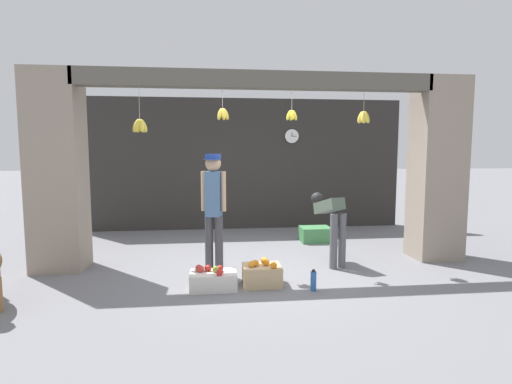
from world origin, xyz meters
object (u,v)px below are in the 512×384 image
object	(u,v)px
shopkeeper	(214,204)
worker_stooping	(331,219)
wall_clock	(292,136)
produce_box_green	(315,234)
fruit_crate_oranges	(262,274)
fruit_crate_apples	(213,280)
water_bottle	(313,281)

from	to	relation	value
shopkeeper	worker_stooping	xyz separation A→B (m)	(1.73, 0.33, -0.28)
shopkeeper	wall_clock	size ratio (longest dim) A/B	5.23
worker_stooping	produce_box_green	world-z (taller)	worker_stooping
fruit_crate_oranges	produce_box_green	size ratio (longest dim) A/B	0.87
fruit_crate_apples	produce_box_green	distance (m)	3.05
fruit_crate_oranges	worker_stooping	bearing A→B (deg)	35.96
fruit_crate_apples	water_bottle	size ratio (longest dim) A/B	2.17
shopkeeper	produce_box_green	distance (m)	2.75
fruit_crate_apples	produce_box_green	bearing A→B (deg)	51.20
water_bottle	worker_stooping	bearing A→B (deg)	63.95
produce_box_green	worker_stooping	bearing A→B (deg)	-96.43
shopkeeper	worker_stooping	size ratio (longest dim) A/B	1.59
fruit_crate_apples	water_bottle	distance (m)	1.23
shopkeeper	fruit_crate_oranges	size ratio (longest dim) A/B	3.47
shopkeeper	fruit_crate_apples	distance (m)	1.03
fruit_crate_oranges	wall_clock	size ratio (longest dim) A/B	1.51
worker_stooping	fruit_crate_apples	xyz separation A→B (m)	(-1.75, -0.90, -0.58)
produce_box_green	water_bottle	bearing A→B (deg)	-105.25
shopkeeper	produce_box_green	bearing A→B (deg)	-120.99
worker_stooping	fruit_crate_apples	bearing A→B (deg)	-166.13
shopkeeper	fruit_crate_oranges	world-z (taller)	shopkeeper
produce_box_green	fruit_crate_apples	bearing A→B (deg)	-128.80
produce_box_green	water_bottle	world-z (taller)	produce_box_green
wall_clock	worker_stooping	bearing A→B (deg)	-89.72
fruit_crate_oranges	fruit_crate_apples	xyz separation A→B (m)	(-0.62, -0.08, -0.02)
fruit_crate_apples	produce_box_green	xyz separation A→B (m)	(1.91, 2.38, 0.02)
produce_box_green	wall_clock	xyz separation A→B (m)	(-0.18, 1.39, 1.87)
shopkeeper	fruit_crate_apples	xyz separation A→B (m)	(-0.02, -0.57, -0.86)
fruit_crate_oranges	wall_clock	distance (m)	4.28
fruit_crate_oranges	produce_box_green	distance (m)	2.64
worker_stooping	wall_clock	xyz separation A→B (m)	(-0.01, 2.87, 1.32)
worker_stooping	water_bottle	bearing A→B (deg)	-129.37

